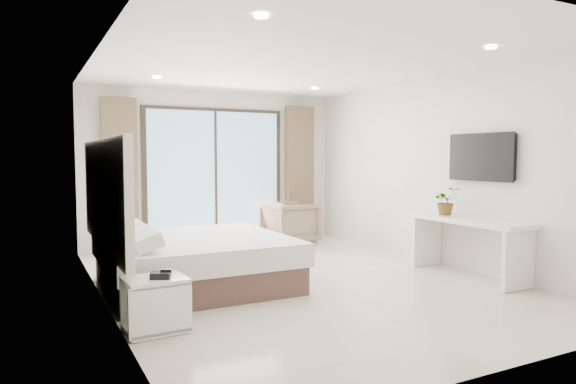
# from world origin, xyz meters

# --- Properties ---
(ground) EXTENTS (6.20, 6.20, 0.00)m
(ground) POSITION_xyz_m (0.00, 0.00, 0.00)
(ground) COLOR beige
(ground) RESTS_ON ground
(room_shell) EXTENTS (4.62, 6.22, 2.72)m
(room_shell) POSITION_xyz_m (-0.20, 0.76, 1.58)
(room_shell) COLOR silver
(room_shell) RESTS_ON ground
(bed) EXTENTS (2.12, 2.02, 0.73)m
(bed) POSITION_xyz_m (-1.25, 0.28, 0.31)
(bed) COLOR brown
(bed) RESTS_ON ground
(nightstand) EXTENTS (0.55, 0.46, 0.48)m
(nightstand) POSITION_xyz_m (-2.02, -1.09, 0.24)
(nightstand) COLOR white
(nightstand) RESTS_ON ground
(phone) EXTENTS (0.21, 0.19, 0.06)m
(phone) POSITION_xyz_m (-1.98, -1.13, 0.51)
(phone) COLOR black
(phone) RESTS_ON nightstand
(console_desk) EXTENTS (0.53, 1.69, 0.77)m
(console_desk) POSITION_xyz_m (2.04, -0.87, 0.57)
(console_desk) COLOR white
(console_desk) RESTS_ON ground
(plant) EXTENTS (0.43, 0.46, 0.29)m
(plant) POSITION_xyz_m (2.04, -0.46, 0.92)
(plant) COLOR #33662D
(plant) RESTS_ON console_desk
(armchair) EXTENTS (0.81, 0.86, 0.83)m
(armchair) POSITION_xyz_m (1.15, 2.40, 0.42)
(armchair) COLOR #7C6E51
(armchair) RESTS_ON ground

